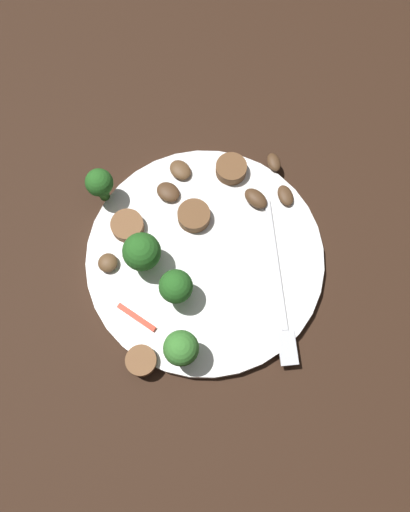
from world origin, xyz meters
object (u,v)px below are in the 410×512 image
sausage_slice_1 (196,215)px  mushroom_2 (108,263)px  broccoli_floret_2 (100,184)px  mushroom_4 (274,162)px  broccoli_floret_0 (181,348)px  broccoli_floret_1 (142,252)px  broccoli_floret_3 (176,287)px  fork (280,292)px  mushroom_5 (256,199)px  sausage_slice_2 (141,361)px  mushroom_3 (168,192)px  mushroom_1 (181,170)px  sausage_slice_3 (231,169)px  pepper_strip_2 (136,317)px  plate (205,258)px  sausage_slice_0 (127,226)px  mushroom_0 (285,196)px

sausage_slice_1 → mushroom_2: sausage_slice_1 is taller
broccoli_floret_2 → mushroom_4: 0.19m
broccoli_floret_0 → broccoli_floret_2: bearing=-168.4°
broccoli_floret_1 → broccoli_floret_3: broccoli_floret_1 is taller
fork → mushroom_5: 0.11m
sausage_slice_2 → broccoli_floret_0: bearing=85.0°
mushroom_4 → mushroom_3: bearing=-88.1°
mushroom_1 → broccoli_floret_2: bearing=-85.5°
broccoli_floret_2 → sausage_slice_2: size_ratio=1.60×
sausage_slice_3 → mushroom_1: (-0.01, -0.05, -0.00)m
broccoli_floret_1 → sausage_slice_1: (-0.03, 0.07, -0.03)m
fork → mushroom_3: bearing=-138.8°
broccoli_floret_1 → sausage_slice_2: bearing=-15.3°
broccoli_floret_2 → mushroom_4: broccoli_floret_2 is taller
sausage_slice_2 → pepper_strip_2: 0.04m
sausage_slice_2 → sausage_slice_3: (-0.18, 0.14, 0.00)m
broccoli_floret_1 → pepper_strip_2: (0.06, -0.02, -0.03)m
sausage_slice_2 → pepper_strip_2: bearing=173.4°
plate → sausage_slice_0: size_ratio=7.21×
sausage_slice_0 → mushroom_3: size_ratio=1.30×
broccoli_floret_2 → broccoli_floret_1: bearing=16.4°
mushroom_5 → mushroom_0: bearing=82.3°
sausage_slice_1 → broccoli_floret_0: bearing=-20.4°
mushroom_3 → mushroom_5: mushroom_5 is taller
broccoli_floret_1 → broccoli_floret_2: broccoli_floret_1 is taller
mushroom_2 → mushroom_1: bearing=130.2°
sausage_slice_0 → mushroom_0: size_ratio=1.39×
fork → sausage_slice_0: size_ratio=5.09×
sausage_slice_0 → sausage_slice_2: bearing=-7.4°
broccoli_floret_3 → sausage_slice_0: (-0.09, -0.03, -0.03)m
sausage_slice_1 → pepper_strip_2: 0.13m
broccoli_floret_1 → mushroom_0: broccoli_floret_1 is taller
sausage_slice_3 → mushroom_0: size_ratio=1.36×
mushroom_1 → mushroom_4: bearing=79.8°
plate → sausage_slice_1: (-0.04, 0.00, 0.01)m
mushroom_0 → sausage_slice_3: bearing=-133.2°
sausage_slice_2 → mushroom_4: 0.26m
sausage_slice_0 → mushroom_5: size_ratio=1.22×
mushroom_1 → mushroom_2: 0.13m
sausage_slice_1 → broccoli_floret_3: bearing=-27.8°
mushroom_5 → broccoli_floret_2: bearing=-107.3°
mushroom_3 → mushroom_0: bearing=72.8°
sausage_slice_0 → sausage_slice_3: size_ratio=1.02×
fork → sausage_slice_2: (0.03, -0.15, 0.00)m
broccoli_floret_1 → mushroom_2: (-0.01, -0.04, -0.03)m
sausage_slice_3 → plate: bearing=-31.7°
pepper_strip_2 → broccoli_floret_2: bearing=-178.9°
mushroom_1 → broccoli_floret_1: bearing=-34.3°
pepper_strip_2 → plate: bearing=118.1°
broccoli_floret_2 → broccoli_floret_0: bearing=11.6°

